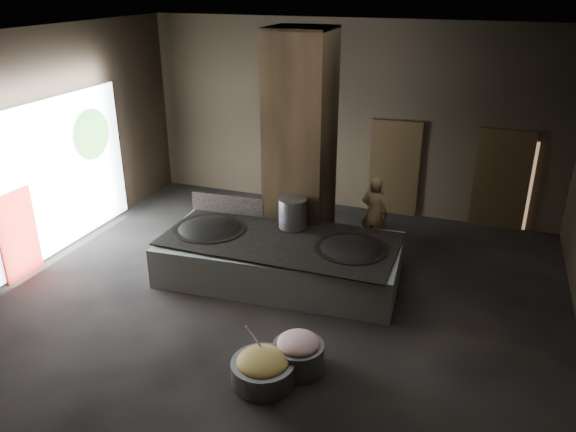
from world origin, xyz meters
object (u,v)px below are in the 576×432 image
at_px(wok_left, 210,232).
at_px(meat_basin, 298,356).
at_px(hearth_platform, 280,259).
at_px(wok_right, 351,252).
at_px(cook, 374,213).
at_px(veg_basin, 263,372).
at_px(stock_pot, 293,213).

distance_m(wok_left, meat_basin, 3.63).
relative_size(hearth_platform, wok_right, 3.41).
height_order(wok_left, cook, cook).
relative_size(hearth_platform, veg_basin, 4.85).
relative_size(wok_right, veg_basin, 1.42).
relative_size(stock_pot, veg_basin, 0.63).
height_order(cook, veg_basin, cook).
bearing_deg(veg_basin, wok_left, 128.70).
bearing_deg(cook, veg_basin, 92.42).
bearing_deg(stock_pot, wok_right, -21.04).
xyz_separation_m(hearth_platform, stock_pot, (0.05, 0.55, 0.74)).
xyz_separation_m(wok_right, cook, (0.03, 1.84, 0.05)).
distance_m(hearth_platform, stock_pot, 0.93).
bearing_deg(wok_right, wok_left, -177.95).
height_order(cook, meat_basin, cook).
relative_size(wok_right, cook, 0.82).
distance_m(wok_left, cook, 3.43).
distance_m(wok_right, cook, 1.84).
distance_m(veg_basin, meat_basin, 0.59).
bearing_deg(wok_right, cook, 88.98).
height_order(wok_left, veg_basin, wok_left).
bearing_deg(hearth_platform, wok_left, 178.01).
height_order(wok_right, meat_basin, wok_right).
distance_m(wok_right, veg_basin, 3.06).
bearing_deg(wok_left, meat_basin, -42.08).
relative_size(hearth_platform, meat_basin, 5.86).
height_order(stock_pot, meat_basin, stock_pot).
bearing_deg(meat_basin, cook, 87.78).
distance_m(cook, veg_basin, 4.87).
bearing_deg(stock_pot, cook, 45.07).
bearing_deg(meat_basin, hearth_platform, 116.31).
height_order(hearth_platform, meat_basin, hearth_platform).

